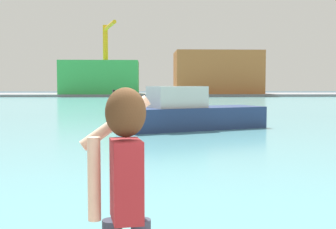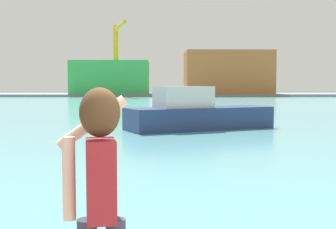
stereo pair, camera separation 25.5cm
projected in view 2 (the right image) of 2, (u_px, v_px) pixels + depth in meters
name	position (u px, v px, depth m)	size (l,w,h in m)	color
ground_plane	(164.00, 104.00, 52.26)	(220.00, 220.00, 0.00)	#334751
harbor_water	(164.00, 103.00, 54.25)	(140.00, 100.00, 0.02)	#599EA8
far_shore_dock	(161.00, 95.00, 94.14)	(140.00, 20.00, 0.49)	gray
person_photographer	(99.00, 185.00, 3.05)	(0.53, 0.55, 1.74)	#2D3342
boat_moored	(196.00, 114.00, 22.54)	(7.92, 5.20, 2.21)	navy
warehouse_left	(111.00, 78.00, 89.94)	(15.41, 11.42, 6.62)	green
warehouse_right	(227.00, 73.00, 91.32)	(17.50, 11.63, 8.74)	#B26633
port_crane	(117.00, 51.00, 85.40)	(3.41, 11.05, 13.58)	yellow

